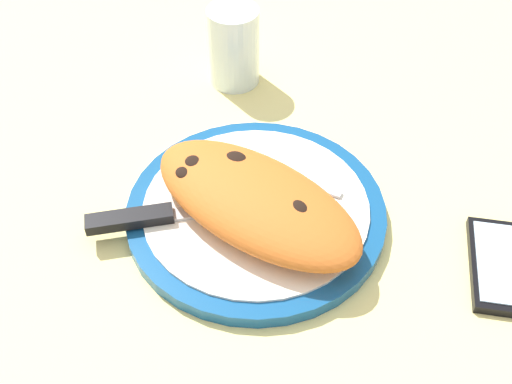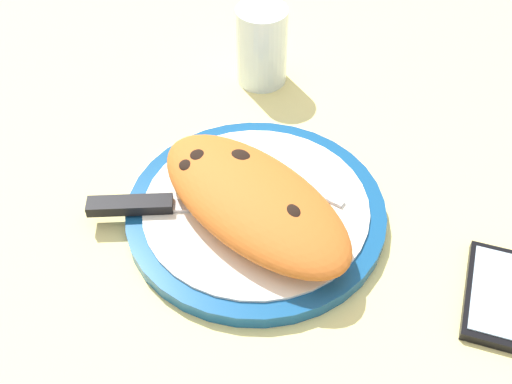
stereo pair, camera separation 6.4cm
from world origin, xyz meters
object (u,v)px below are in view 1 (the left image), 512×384
object	(u,v)px
plate	(256,211)
fork	(260,168)
knife	(158,215)
water_glass	(234,51)
smartphone	(504,266)
calzone	(255,201)

from	to	relation	value
plate	fork	world-z (taller)	fork
fork	knife	xyz separation A→B (cm)	(7.10, 10.57, 0.29)
knife	water_glass	size ratio (longest dim) A/B	1.80
fork	smartphone	world-z (taller)	fork
fork	knife	bearing A→B (deg)	56.11
knife	smartphone	bearing A→B (deg)	-166.63
knife	smartphone	distance (cm)	34.94
plate	knife	distance (cm)	10.34
calzone	water_glass	distance (cm)	25.90
fork	water_glass	world-z (taller)	water_glass
calzone	fork	xyz separation A→B (cm)	(2.04, -6.47, -2.07)
calzone	knife	world-z (taller)	calzone
fork	water_glass	xyz separation A→B (cm)	(10.07, -16.43, 2.40)
calzone	smartphone	bearing A→B (deg)	-170.90
calzone	knife	distance (cm)	10.17
calzone	fork	world-z (taller)	calzone
knife	water_glass	distance (cm)	27.24
knife	water_glass	bearing A→B (deg)	-83.71
smartphone	plate	bearing A→B (deg)	5.88
plate	fork	size ratio (longest dim) A/B	1.72
plate	water_glass	xyz separation A→B (cm)	(11.63, -21.53, 3.57)
plate	smartphone	xyz separation A→B (cm)	(-25.30, -2.61, -0.34)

